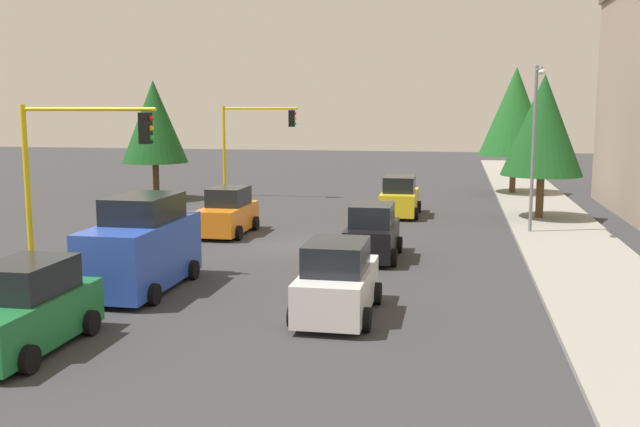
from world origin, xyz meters
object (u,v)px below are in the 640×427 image
object	(u,v)px
tree_opposite_side	(154,122)
tree_roadside_far	(515,111)
tree_roadside_mid	(543,125)
delivery_van_blue	(142,247)
car_orange	(228,213)
car_white	(337,282)
street_lamp_curbside	(535,131)
car_green	(24,310)
car_yellow	(400,198)
traffic_signal_near_right	(78,155)
traffic_signal_far_right	(254,133)
car_black	(372,234)

from	to	relation	value
tree_opposite_side	tree_roadside_far	distance (m)	21.37
tree_roadside_mid	tree_opposite_side	distance (m)	21.38
tree_roadside_far	delivery_van_blue	bearing A→B (deg)	-25.91
tree_roadside_mid	car_orange	xyz separation A→B (m)	(6.21, -13.33, -3.59)
tree_roadside_far	tree_roadside_mid	bearing A→B (deg)	2.86
car_white	street_lamp_curbside	bearing A→B (deg)	154.59
car_orange	car_green	size ratio (longest dim) A/B	0.99
car_green	car_yellow	distance (m)	22.21
traffic_signal_near_right	street_lamp_curbside	world-z (taller)	street_lamp_curbside
delivery_van_blue	tree_roadside_mid	bearing A→B (deg)	140.29
car_white	car_green	distance (m)	7.43
street_lamp_curbside	tree_opposite_side	xyz separation A→B (m)	(-8.39, -20.20, 0.13)
tree_opposite_side	delivery_van_blue	xyz separation A→B (m)	(19.54, 8.10, -3.20)
tree_roadside_mid	street_lamp_curbside	bearing A→B (deg)	-10.33
traffic_signal_far_right	car_green	xyz separation A→B (m)	(26.97, 2.46, -2.93)
car_green	traffic_signal_far_right	bearing A→B (deg)	-174.79
car_white	tree_roadside_far	bearing A→B (deg)	166.83
traffic_signal_far_right	street_lamp_curbside	bearing A→B (deg)	55.03
traffic_signal_far_right	car_green	distance (m)	27.24
traffic_signal_far_right	tree_roadside_far	size ratio (longest dim) A/B	0.70
street_lamp_curbside	tree_opposite_side	world-z (taller)	street_lamp_curbside
street_lamp_curbside	car_white	xyz separation A→B (m)	(12.72, -6.04, -3.45)
tree_opposite_side	tree_roadside_far	world-z (taller)	tree_roadside_far
tree_roadside_far	delivery_van_blue	distance (m)	28.64
traffic_signal_far_right	traffic_signal_near_right	bearing A→B (deg)	-0.01
car_yellow	car_black	bearing A→B (deg)	-0.90
traffic_signal_near_right	street_lamp_curbside	xyz separation A→B (m)	(-9.61, 14.86, 0.51)
tree_roadside_far	traffic_signal_near_right	bearing A→B (deg)	-32.27
traffic_signal_near_right	street_lamp_curbside	bearing A→B (deg)	122.90
traffic_signal_far_right	street_lamp_curbside	size ratio (longest dim) A/B	0.77
car_black	car_green	size ratio (longest dim) A/B	0.93
tree_opposite_side	car_orange	size ratio (longest dim) A/B	1.71
traffic_signal_near_right	car_green	world-z (taller)	traffic_signal_near_right
traffic_signal_far_right	car_orange	xyz separation A→B (m)	(12.21, 2.32, -2.93)
delivery_van_blue	car_white	distance (m)	6.27
traffic_signal_near_right	tree_opposite_side	world-z (taller)	tree_opposite_side
tree_opposite_side	car_yellow	world-z (taller)	tree_opposite_side
traffic_signal_near_right	traffic_signal_far_right	xyz separation A→B (m)	(-20.00, 0.00, -0.01)
tree_opposite_side	car_green	distance (m)	26.40
car_black	car_yellow	distance (m)	10.23
street_lamp_curbside	tree_roadside_mid	size ratio (longest dim) A/B	1.02
tree_opposite_side	car_black	world-z (taller)	tree_opposite_side
car_green	car_yellow	bearing A→B (deg)	162.76
tree_roadside_far	street_lamp_curbside	bearing A→B (deg)	-1.19
car_orange	car_black	xyz separation A→B (m)	(3.77, 6.56, -0.00)
delivery_van_blue	traffic_signal_near_right	bearing A→B (deg)	-119.19
car_orange	car_yellow	distance (m)	9.32
car_white	tree_roadside_mid	bearing A→B (deg)	158.20
tree_roadside_mid	car_black	bearing A→B (deg)	-34.14
traffic_signal_near_right	tree_roadside_far	bearing A→B (deg)	147.73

